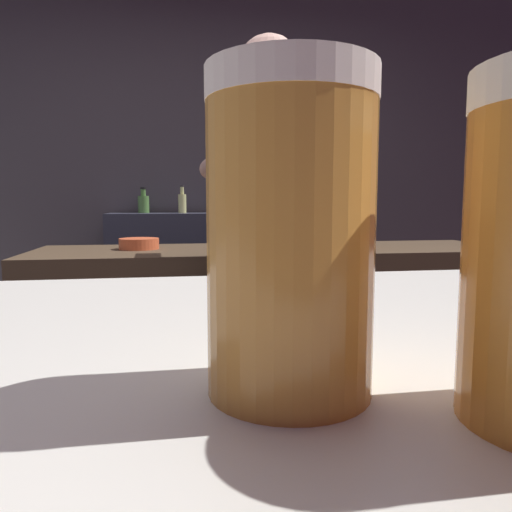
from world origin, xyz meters
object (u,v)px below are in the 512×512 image
Objects in this scene: chefs_knife at (313,248)px; bottle_hot_sauce at (182,202)px; bartender at (269,245)px; pint_glass_near at (290,235)px; bottle_olive_oil at (144,203)px; knife_block at (362,224)px; mixing_bowl at (139,244)px; bottle_vinegar at (234,200)px.

chefs_knife is 1.38m from bottle_hot_sauce.
pint_glass_near is at bearing 166.93° from bartender.
bartender is 0.50m from chefs_knife.
bottle_olive_oil is at bearing 14.76° from bartender.
bartender reaches higher than bottle_hot_sauce.
pint_glass_near is at bearing -89.81° from bottle_hot_sauce.
mixing_bowl is (-0.98, 0.11, -0.08)m from knife_block.
chefs_knife is 1.62× the size of pint_glass_near.
bottle_olive_oil is 0.74× the size of bottle_vinegar.
bartender reaches higher than bottle_olive_oil.
bottle_olive_oil is at bearing 127.72° from knife_block.
pint_glass_near is at bearing -83.65° from mixing_bowl.
bottle_hot_sauce reaches higher than bottle_olive_oil.
knife_block is at bearing -72.03° from bottle_vinegar.
knife_block is at bearing 67.18° from pint_glass_near.
bottle_vinegar reaches higher than chefs_knife.
bottle_hot_sauce reaches higher than knife_block.
bottle_vinegar is (0.36, 0.03, 0.02)m from bottle_hot_sauce.
bottle_vinegar is at bearing 102.16° from chefs_knife.
bartender is 1.83m from bottle_olive_oil.
chefs_knife is at bearing 73.38° from pint_glass_near.
bottle_olive_oil is 0.28m from bottle_hot_sauce.
bottle_olive_oil is (-0.06, 1.24, 0.18)m from mixing_bowl.
bottle_vinegar is (0.08, 1.68, 0.17)m from bartender.
bartender is 11.36× the size of pint_glass_near.
bottle_olive_oil reaches higher than knife_block.
bottle_vinegar reaches higher than bottle_hot_sauce.
chefs_knife is at bearing -7.30° from mixing_bowl.
pint_glass_near is (-0.27, -1.43, 0.13)m from bartender.
bottle_vinegar is at bearing -5.25° from bartender.
bottle_vinegar reaches higher than pint_glass_near.
bottle_olive_oil is at bearing 92.63° from mixing_bowl.
knife_block is at bearing -58.25° from bottle_hot_sauce.
chefs_knife is 1.37× the size of bottle_olive_oil.
chefs_knife is (0.76, -0.10, -0.02)m from mixing_bowl.
mixing_bowl is 0.99× the size of bottle_olive_oil.
mixing_bowl is at bearing 41.31° from bartender.
pint_glass_near is 3.08m from bottle_hot_sauce.
chefs_knife is (-0.22, 0.01, -0.10)m from knife_block.
bottle_olive_oil is (-1.04, 1.34, 0.09)m from knife_block.
pint_glass_near is (0.21, -1.93, 0.16)m from mixing_bowl.
bartender is at bearing -80.46° from bottle_hot_sauce.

